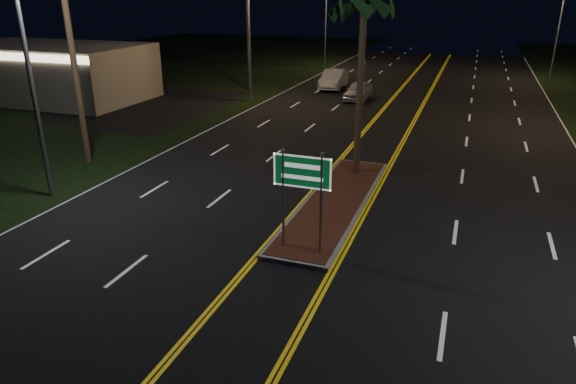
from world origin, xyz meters
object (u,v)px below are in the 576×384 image
at_px(median_island, 336,202).
at_px(palm_median, 364,2).
at_px(highway_sign, 302,181).
at_px(streetlight_left_far, 329,11).
at_px(streetlight_left_near, 34,51).
at_px(car_near, 358,89).
at_px(streetlight_left_mid, 254,22).
at_px(streetlight_right_far, 556,15).
at_px(car_far, 334,78).
at_px(commercial_building, 46,72).

xyz_separation_m(median_island, palm_median, (0.00, 3.50, 7.19)).
relative_size(highway_sign, streetlight_left_far, 0.36).
distance_m(streetlight_left_near, car_near, 24.84).
bearing_deg(streetlight_left_near, streetlight_left_mid, 90.00).
height_order(palm_median, car_near, palm_median).
distance_m(streetlight_right_far, car_far, 20.81).
bearing_deg(highway_sign, streetlight_right_far, 74.85).
bearing_deg(streetlight_left_far, highway_sign, -75.56).
relative_size(streetlight_right_far, palm_median, 1.08).
xyz_separation_m(streetlight_left_near, palm_median, (10.61, 6.50, 1.62)).
height_order(streetlight_left_mid, car_far, streetlight_left_mid).
xyz_separation_m(streetlight_left_far, streetlight_right_far, (21.23, -2.00, 0.00)).
height_order(streetlight_left_near, car_near, streetlight_left_near).
relative_size(streetlight_left_near, car_near, 1.91).
bearing_deg(median_island, commercial_building, 153.45).
xyz_separation_m(commercial_building, palm_median, (26.00, -9.49, 5.27)).
height_order(streetlight_right_far, palm_median, streetlight_right_far).
height_order(streetlight_left_near, streetlight_left_mid, same).
distance_m(palm_median, car_far, 22.78).
xyz_separation_m(palm_median, car_far, (-6.62, 20.85, -6.37)).
distance_m(commercial_building, streetlight_left_near, 22.49).
bearing_deg(streetlight_left_mid, car_near, 25.49).
distance_m(highway_sign, streetlight_left_near, 11.17).
xyz_separation_m(streetlight_left_mid, car_far, (4.00, 7.35, -4.75)).
height_order(highway_sign, car_far, highway_sign).
bearing_deg(highway_sign, streetlight_left_far, 104.44).
distance_m(streetlight_left_near, streetlight_right_far, 43.53).
height_order(median_island, streetlight_left_mid, streetlight_left_mid).
bearing_deg(palm_median, highway_sign, -90.00).
bearing_deg(commercial_building, palm_median, -20.05).
relative_size(median_island, highway_sign, 3.20).
height_order(highway_sign, commercial_building, commercial_building).
xyz_separation_m(commercial_building, car_far, (19.38, 11.36, -1.10)).
relative_size(streetlight_left_mid, car_far, 1.66).
bearing_deg(median_island, car_far, 105.20).
relative_size(commercial_building, streetlight_left_mid, 1.67).
relative_size(streetlight_left_far, car_far, 1.66).
bearing_deg(streetlight_left_mid, median_island, -58.02).
distance_m(highway_sign, car_far, 29.35).
relative_size(median_island, palm_median, 1.23).
relative_size(commercial_building, streetlight_left_near, 1.67).
bearing_deg(streetlight_right_far, median_island, -106.87).
distance_m(streetlight_left_near, streetlight_left_mid, 20.00).
bearing_deg(median_island, streetlight_left_near, -164.22).
relative_size(highway_sign, streetlight_left_near, 0.36).
xyz_separation_m(streetlight_right_far, car_far, (-17.23, -10.65, -4.75)).
height_order(streetlight_left_mid, car_near, streetlight_left_mid).
bearing_deg(palm_median, streetlight_left_far, 107.58).
xyz_separation_m(median_island, streetlight_left_mid, (-10.61, 17.00, 5.57)).
xyz_separation_m(commercial_building, streetlight_left_mid, (15.39, 4.01, 3.65)).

